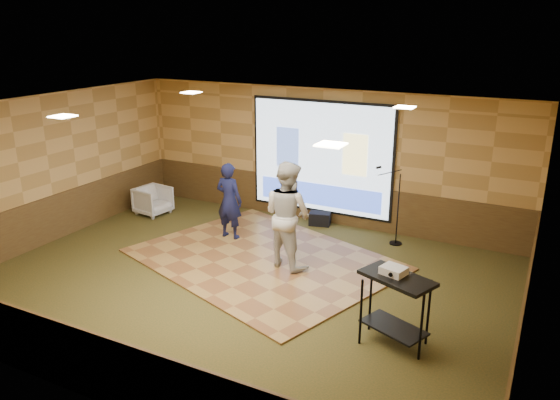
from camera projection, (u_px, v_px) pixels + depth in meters
The scene contains 19 objects.
ground at pixel (242, 282), 9.55m from camera, with size 9.00×9.00×0.00m, color #2C3317.
room_shell at pixel (239, 166), 8.90m from camera, with size 9.04×7.04×3.02m.
wainscot_back at pixel (320, 201), 12.34m from camera, with size 9.00×0.04×0.95m, color #462D17.
wainscot_front at pixel (89, 365), 6.46m from camera, with size 9.00×0.04×0.95m, color #462D17.
wainscot_left at pixel (56, 217), 11.35m from camera, with size 0.04×7.00×0.95m, color #462D17.
wainscot_right at pixel (522, 319), 7.46m from camera, with size 0.04×7.00×0.95m, color #462D17.
projector_screen at pixel (321, 159), 11.99m from camera, with size 3.32×0.06×2.52m.
downlight_nw at pixel (191, 92), 11.10m from camera, with size 0.32×0.32×0.02m, color #FFE8BF.
downlight_ne at pixel (405, 107), 9.19m from camera, with size 0.32×0.32×0.02m, color #FFE8BF.
downlight_sw at pixel (63, 116), 8.31m from camera, with size 0.32×0.32×0.02m, color #FFE8BF.
downlight_se at pixel (331, 145), 6.40m from camera, with size 0.32×0.32×0.02m, color #FFE8BF.
dance_floor at pixel (263, 259), 10.43m from camera, with size 4.64×3.54×0.03m, color olive.
player_left at pixel (229, 201), 11.22m from camera, with size 0.58×0.38×1.60m, color #12163B.
player_right at pixel (287, 215), 9.86m from camera, with size 0.96×0.75×1.98m, color #BCB8AC.
av_table at pixel (396, 296), 7.50m from camera, with size 1.00×0.52×1.05m.
projector at pixel (394, 270), 7.46m from camera, with size 0.32×0.27×0.11m, color white.
mic_stand at pixel (394, 221), 11.07m from camera, with size 0.63×0.26×1.61m.
banquet_chair at pixel (153, 201), 12.85m from camera, with size 0.70×0.72×0.66m, color gray.
duffel_bag at pixel (320, 219), 12.21m from camera, with size 0.46×0.31×0.29m, color black.
Camera 1 is at (4.54, -7.36, 4.35)m, focal length 35.00 mm.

